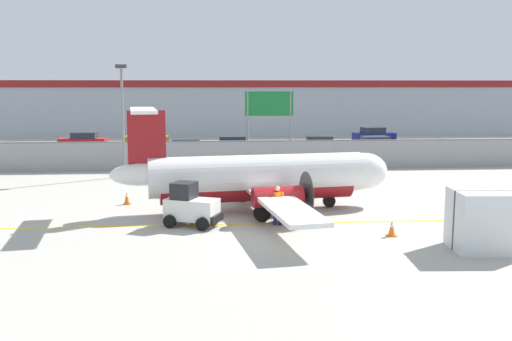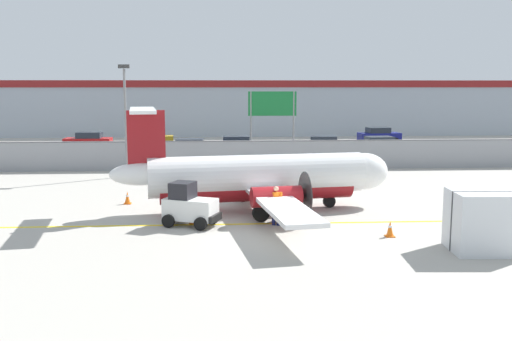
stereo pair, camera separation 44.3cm
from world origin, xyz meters
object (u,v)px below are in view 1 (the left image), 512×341
object	(u,v)px
commuter_airplane	(262,178)
traffic_cone_far_left	(195,216)
ground_crew_worker	(278,203)
traffic_cone_near_left	(392,228)
parked_car_2	(188,149)
parked_car_3	(234,146)
parked_car_4	(318,145)
parked_car_6	(374,135)
apron_light_pole	(123,111)
traffic_cone_near_right	(127,198)
parked_car_5	(374,146)
parked_car_1	(146,139)
cargo_container	(487,221)
parked_car_0	(83,141)
highway_sign	(269,110)
baggage_tug	(191,206)

from	to	relation	value
commuter_airplane	traffic_cone_far_left	world-z (taller)	commuter_airplane
ground_crew_worker	traffic_cone_near_left	world-z (taller)	ground_crew_worker
commuter_airplane	parked_car_2	world-z (taller)	commuter_airplane
parked_car_3	parked_car_4	distance (m)	7.15
ground_crew_worker	traffic_cone_far_left	size ratio (longest dim) A/B	2.66
parked_car_6	traffic_cone_far_left	bearing A→B (deg)	-124.79
parked_car_4	parked_car_6	world-z (taller)	same
apron_light_pole	traffic_cone_near_right	bearing A→B (deg)	-80.80
parked_car_3	parked_car_5	distance (m)	11.80
traffic_cone_far_left	parked_car_1	xyz separation A→B (m)	(-5.56, 30.63, 0.58)
cargo_container	parked_car_5	xyz separation A→B (m)	(3.61, 27.37, -0.21)
traffic_cone_far_left	parked_car_0	world-z (taller)	parked_car_0
parked_car_1	apron_light_pole	xyz separation A→B (m)	(0.59, -17.49, 3.41)
ground_crew_worker	parked_car_3	distance (m)	24.24
cargo_container	commuter_airplane	bearing A→B (deg)	139.67
parked_car_3	highway_sign	xyz separation A→B (m)	(2.44, -5.63, 3.24)
commuter_airplane	parked_car_0	world-z (taller)	commuter_airplane
traffic_cone_far_left	parked_car_6	distance (m)	37.12
cargo_container	traffic_cone_near_left	xyz separation A→B (m)	(-2.81, 2.15, -0.79)
traffic_cone_near_left	highway_sign	distance (m)	21.28
parked_car_6	parked_car_5	bearing A→B (deg)	-113.01
ground_crew_worker	parked_car_6	bearing A→B (deg)	-5.43
highway_sign	parked_car_1	bearing A→B (deg)	130.03
baggage_tug	apron_light_pole	bearing A→B (deg)	132.97
parked_car_3	highway_sign	bearing A→B (deg)	-65.88
parked_car_2	parked_car_6	xyz separation A→B (m)	(18.46, 11.41, 0.00)
cargo_container	traffic_cone_far_left	size ratio (longest dim) A/B	3.93
traffic_cone_near_left	parked_car_0	size ratio (longest dim) A/B	0.15
cargo_container	parked_car_0	size ratio (longest dim) A/B	0.60
traffic_cone_far_left	parked_car_4	distance (m)	25.34
parked_car_0	parked_car_4	distance (m)	21.45
traffic_cone_far_left	parked_car_4	bearing A→B (deg)	67.39
apron_light_pole	baggage_tug	bearing A→B (deg)	-70.40
cargo_container	apron_light_pole	size ratio (longest dim) A/B	0.35
parked_car_0	parked_car_2	world-z (taller)	same
baggage_tug	traffic_cone_near_left	xyz separation A→B (m)	(8.05, -2.28, -0.54)
traffic_cone_near_left	parked_car_6	distance (m)	36.76
ground_crew_worker	cargo_container	world-z (taller)	cargo_container
traffic_cone_near_left	traffic_cone_near_right	xyz separation A→B (m)	(-11.45, 7.00, 0.00)
parked_car_3	parked_car_6	bearing A→B (deg)	32.71
baggage_tug	highway_sign	size ratio (longest dim) A/B	0.47
parked_car_4	traffic_cone_near_right	bearing A→B (deg)	61.30
traffic_cone_near_left	parked_car_4	distance (m)	26.15
ground_crew_worker	parked_car_3	world-z (taller)	same
parked_car_3	parked_car_5	xyz separation A→B (m)	(11.74, -1.13, 0.00)
baggage_tug	cargo_container	bearing A→B (deg)	1.19
ground_crew_worker	commuter_airplane	bearing A→B (deg)	24.63
traffic_cone_far_left	parked_car_3	xyz separation A→B (m)	(2.59, 23.66, 0.58)
ground_crew_worker	parked_car_5	xyz separation A→B (m)	(10.76, 23.09, -0.06)
parked_car_4	parked_car_5	size ratio (longest dim) A/B	1.01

